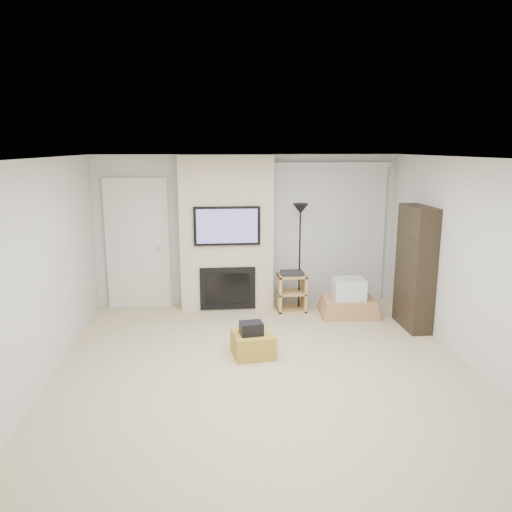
{
  "coord_description": "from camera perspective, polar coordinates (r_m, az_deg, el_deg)",
  "views": [
    {
      "loc": [
        -0.65,
        -5.46,
        2.62
      ],
      "look_at": [
        0.0,
        1.2,
        1.15
      ],
      "focal_mm": 35.0,
      "sensor_mm": 36.0,
      "label": 1
    }
  ],
  "objects": [
    {
      "name": "wall_back",
      "position": [
        8.35,
        -1.04,
        2.94
      ],
      "size": [
        5.0,
        0.0,
        2.5
      ],
      "primitive_type": "cube",
      "rotation": [
        1.57,
        0.0,
        0.0
      ],
      "color": "silver",
      "rests_on": "ground"
    },
    {
      "name": "wall_front",
      "position": [
        3.11,
        7.34,
        -13.86
      ],
      "size": [
        5.0,
        0.0,
        2.5
      ],
      "primitive_type": "cube",
      "rotation": [
        1.57,
        0.0,
        0.0
      ],
      "color": "silver",
      "rests_on": "ground"
    },
    {
      "name": "floor",
      "position": [
        6.1,
        1.13,
        -13.08
      ],
      "size": [
        5.0,
        5.5,
        0.0
      ],
      "primitive_type": "cube",
      "color": "#C6B28B",
      "rests_on": "ground"
    },
    {
      "name": "bookshelf",
      "position": [
        7.61,
        17.73,
        -1.28
      ],
      "size": [
        0.3,
        0.8,
        1.8
      ],
      "color": "black",
      "rests_on": "floor"
    },
    {
      "name": "entry_door",
      "position": [
        8.4,
        -13.34,
        1.31
      ],
      "size": [
        1.02,
        0.11,
        2.14
      ],
      "color": "silver",
      "rests_on": "floor"
    },
    {
      "name": "box_stack",
      "position": [
        8.08,
        10.51,
        -5.09
      ],
      "size": [
        0.92,
        0.72,
        0.59
      ],
      "color": "tan",
      "rests_on": "floor"
    },
    {
      "name": "av_stand",
      "position": [
        8.14,
        4.09,
        -3.88
      ],
      "size": [
        0.45,
        0.38,
        0.66
      ],
      "color": "tan",
      "rests_on": "floor"
    },
    {
      "name": "wall_right",
      "position": [
        6.46,
        23.8,
        -0.94
      ],
      "size": [
        0.0,
        5.5,
        2.5
      ],
      "primitive_type": "cube",
      "rotation": [
        1.57,
        0.0,
        1.57
      ],
      "color": "silver",
      "rests_on": "ground"
    },
    {
      "name": "fireplace_wall",
      "position": [
        8.13,
        -3.38,
        2.56
      ],
      "size": [
        1.5,
        0.47,
        2.5
      ],
      "color": "beige",
      "rests_on": "floor"
    },
    {
      "name": "hvac_vent",
      "position": [
        6.35,
        4.02,
        11.24
      ],
      "size": [
        0.35,
        0.18,
        0.01
      ],
      "primitive_type": "cube",
      "color": "silver",
      "rests_on": "ceiling"
    },
    {
      "name": "floor_lamp",
      "position": [
        8.01,
        5.06,
        3.37
      ],
      "size": [
        0.26,
        0.26,
        1.74
      ],
      "color": "black",
      "rests_on": "floor"
    },
    {
      "name": "black_bag",
      "position": [
        6.35,
        -0.55,
        -8.26
      ],
      "size": [
        0.31,
        0.25,
        0.16
      ],
      "primitive_type": "cube",
      "rotation": [
        0.0,
        0.0,
        0.13
      ],
      "color": "black",
      "rests_on": "ottoman"
    },
    {
      "name": "wall_left",
      "position": [
        5.93,
        -23.59,
        -2.04
      ],
      "size": [
        0.0,
        5.5,
        2.5
      ],
      "primitive_type": "cube",
      "rotation": [
        1.57,
        0.0,
        1.57
      ],
      "color": "silver",
      "rests_on": "ground"
    },
    {
      "name": "vertical_blinds",
      "position": [
        8.52,
        8.42,
        3.16
      ],
      "size": [
        1.98,
        0.1,
        2.37
      ],
      "color": "silver",
      "rests_on": "floor"
    },
    {
      "name": "ottoman",
      "position": [
        6.48,
        -0.36,
        -10.02
      ],
      "size": [
        0.56,
        0.56,
        0.3
      ],
      "primitive_type": "cube",
      "rotation": [
        0.0,
        0.0,
        0.13
      ],
      "color": "#A4862D",
      "rests_on": "floor"
    },
    {
      "name": "ceiling",
      "position": [
        5.5,
        1.24,
        11.13
      ],
      "size": [
        5.0,
        5.5,
        0.0
      ],
      "primitive_type": "cube",
      "color": "white",
      "rests_on": "wall_back"
    }
  ]
}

